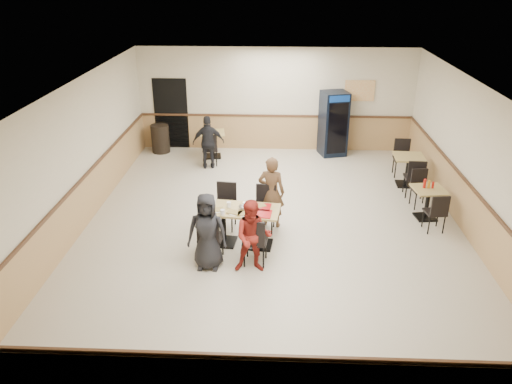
{
  "coord_description": "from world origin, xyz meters",
  "views": [
    {
      "loc": [
        0.06,
        -9.33,
        5.08
      ],
      "look_at": [
        -0.33,
        -0.5,
        1.05
      ],
      "focal_mm": 35.0,
      "sensor_mm": 36.0,
      "label": 1
    }
  ],
  "objects_px": {
    "side_table_near": "(428,199)",
    "back_table": "(213,141)",
    "lone_diner": "(208,142)",
    "pepsi_cooler": "(333,124)",
    "trash_bin": "(160,139)",
    "main_table": "(242,221)",
    "side_table_far": "(408,166)",
    "diner_man_opposite": "(271,192)",
    "diner_woman_left": "(207,232)",
    "diner_woman_right": "(253,237)"
  },
  "relations": [
    {
      "from": "diner_woman_left",
      "to": "diner_woman_right",
      "type": "bearing_deg",
      "value": -4.15
    },
    {
      "from": "diner_woman_left",
      "to": "pepsi_cooler",
      "type": "bearing_deg",
      "value": 67.31
    },
    {
      "from": "pepsi_cooler",
      "to": "diner_woman_right",
      "type": "bearing_deg",
      "value": -122.71
    },
    {
      "from": "diner_woman_left",
      "to": "pepsi_cooler",
      "type": "relative_size",
      "value": 0.79
    },
    {
      "from": "side_table_far",
      "to": "trash_bin",
      "type": "xyz_separation_m",
      "value": [
        -6.72,
        2.16,
        -0.1
      ]
    },
    {
      "from": "main_table",
      "to": "side_table_far",
      "type": "xyz_separation_m",
      "value": [
        3.93,
        3.11,
        -0.0
      ]
    },
    {
      "from": "side_table_far",
      "to": "diner_woman_right",
      "type": "bearing_deg",
      "value": -132.29
    },
    {
      "from": "pepsi_cooler",
      "to": "trash_bin",
      "type": "distance_m",
      "value": 5.08
    },
    {
      "from": "lone_diner",
      "to": "side_table_near",
      "type": "distance_m",
      "value": 5.84
    },
    {
      "from": "lone_diner",
      "to": "back_table",
      "type": "bearing_deg",
      "value": -97.85
    },
    {
      "from": "side_table_far",
      "to": "trash_bin",
      "type": "distance_m",
      "value": 7.06
    },
    {
      "from": "main_table",
      "to": "lone_diner",
      "type": "bearing_deg",
      "value": 112.38
    },
    {
      "from": "lone_diner",
      "to": "side_table_far",
      "type": "height_order",
      "value": "lone_diner"
    },
    {
      "from": "back_table",
      "to": "pepsi_cooler",
      "type": "bearing_deg",
      "value": 6.48
    },
    {
      "from": "diner_woman_right",
      "to": "side_table_near",
      "type": "xyz_separation_m",
      "value": [
        3.68,
        2.23,
        -0.23
      ]
    },
    {
      "from": "trash_bin",
      "to": "main_table",
      "type": "bearing_deg",
      "value": -62.21
    },
    {
      "from": "side_table_near",
      "to": "back_table",
      "type": "height_order",
      "value": "back_table"
    },
    {
      "from": "diner_man_opposite",
      "to": "pepsi_cooler",
      "type": "relative_size",
      "value": 0.84
    },
    {
      "from": "diner_woman_right",
      "to": "trash_bin",
      "type": "bearing_deg",
      "value": 114.31
    },
    {
      "from": "diner_woman_left",
      "to": "lone_diner",
      "type": "xyz_separation_m",
      "value": [
        -0.62,
        4.92,
        -0.0
      ]
    },
    {
      "from": "lone_diner",
      "to": "pepsi_cooler",
      "type": "relative_size",
      "value": 0.79
    },
    {
      "from": "diner_woman_right",
      "to": "diner_man_opposite",
      "type": "relative_size",
      "value": 0.9
    },
    {
      "from": "back_table",
      "to": "diner_man_opposite",
      "type": "bearing_deg",
      "value": -66.9
    },
    {
      "from": "diner_woman_left",
      "to": "back_table",
      "type": "relative_size",
      "value": 1.87
    },
    {
      "from": "diner_woman_left",
      "to": "trash_bin",
      "type": "height_order",
      "value": "diner_woman_left"
    },
    {
      "from": "main_table",
      "to": "side_table_far",
      "type": "bearing_deg",
      "value": 44.54
    },
    {
      "from": "lone_diner",
      "to": "trash_bin",
      "type": "height_order",
      "value": "lone_diner"
    },
    {
      "from": "diner_woman_left",
      "to": "side_table_far",
      "type": "xyz_separation_m",
      "value": [
        4.5,
        3.94,
        -0.21
      ]
    },
    {
      "from": "side_table_near",
      "to": "back_table",
      "type": "bearing_deg",
      "value": 144.86
    },
    {
      "from": "diner_woman_left",
      "to": "side_table_near",
      "type": "xyz_separation_m",
      "value": [
        4.51,
        2.14,
        -0.26
      ]
    },
    {
      "from": "diner_man_opposite",
      "to": "lone_diner",
      "type": "relative_size",
      "value": 1.07
    },
    {
      "from": "main_table",
      "to": "back_table",
      "type": "height_order",
      "value": "main_table"
    },
    {
      "from": "diner_woman_left",
      "to": "side_table_far",
      "type": "height_order",
      "value": "diner_woman_left"
    },
    {
      "from": "lone_diner",
      "to": "side_table_near",
      "type": "relative_size",
      "value": 1.98
    },
    {
      "from": "lone_diner",
      "to": "side_table_far",
      "type": "distance_m",
      "value": 5.22
    },
    {
      "from": "diner_woman_left",
      "to": "lone_diner",
      "type": "distance_m",
      "value": 4.95
    },
    {
      "from": "main_table",
      "to": "diner_man_opposite",
      "type": "bearing_deg",
      "value": 62.1
    },
    {
      "from": "main_table",
      "to": "diner_man_opposite",
      "type": "relative_size",
      "value": 0.99
    },
    {
      "from": "main_table",
      "to": "side_table_near",
      "type": "xyz_separation_m",
      "value": [
        3.95,
        1.31,
        -0.05
      ]
    },
    {
      "from": "pepsi_cooler",
      "to": "side_table_far",
      "type": "bearing_deg",
      "value": -67.88
    },
    {
      "from": "main_table",
      "to": "diner_woman_left",
      "type": "xyz_separation_m",
      "value": [
        -0.56,
        -0.83,
        0.21
      ]
    },
    {
      "from": "diner_man_opposite",
      "to": "trash_bin",
      "type": "xyz_separation_m",
      "value": [
        -3.34,
        4.45,
        -0.36
      ]
    },
    {
      "from": "diner_woman_left",
      "to": "pepsi_cooler",
      "type": "xyz_separation_m",
      "value": [
        2.83,
        6.15,
        0.19
      ]
    },
    {
      "from": "side_table_near",
      "to": "side_table_far",
      "type": "bearing_deg",
      "value": 90.51
    },
    {
      "from": "diner_woman_right",
      "to": "back_table",
      "type": "bearing_deg",
      "value": 102.07
    },
    {
      "from": "side_table_near",
      "to": "diner_woman_left",
      "type": "bearing_deg",
      "value": -154.63
    },
    {
      "from": "side_table_near",
      "to": "side_table_far",
      "type": "xyz_separation_m",
      "value": [
        -0.02,
        1.8,
        0.05
      ]
    },
    {
      "from": "diner_woman_left",
      "to": "diner_man_opposite",
      "type": "xyz_separation_m",
      "value": [
        1.12,
        1.66,
        0.04
      ]
    },
    {
      "from": "back_table",
      "to": "pepsi_cooler",
      "type": "height_order",
      "value": "pepsi_cooler"
    },
    {
      "from": "lone_diner",
      "to": "side_table_far",
      "type": "xyz_separation_m",
      "value": [
        5.12,
        -0.97,
        -0.21
      ]
    }
  ]
}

